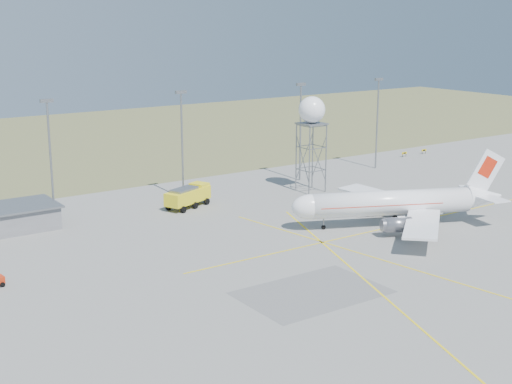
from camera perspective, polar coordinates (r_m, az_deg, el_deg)
grass_strip at (r=206.01m, az=-13.41°, el=4.03°), size 400.00×120.00×0.03m
mast_a at (r=123.65m, az=-16.15°, el=3.28°), size 2.20×0.50×20.50m
mast_b at (r=133.52m, az=-5.95°, el=4.49°), size 2.20×0.50×20.50m
mast_c at (r=148.84m, az=3.57°, el=5.48°), size 2.20×0.50×20.50m
mast_d at (r=163.26m, az=9.69°, el=6.04°), size 2.20×0.50×20.50m
taxi_sign_near at (r=180.14m, az=11.79°, el=3.05°), size 1.60×0.17×1.20m
taxi_sign_far at (r=185.22m, az=13.29°, el=3.26°), size 1.60×0.17×1.20m
airliner_main at (r=119.03m, az=11.00°, el=-0.89°), size 34.79×32.44×12.42m
radar_tower at (r=139.50m, az=4.45°, el=4.28°), size 5.19×5.19×18.78m
fire_truck at (r=129.49m, az=-5.40°, el=-0.40°), size 10.19×6.68×3.88m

